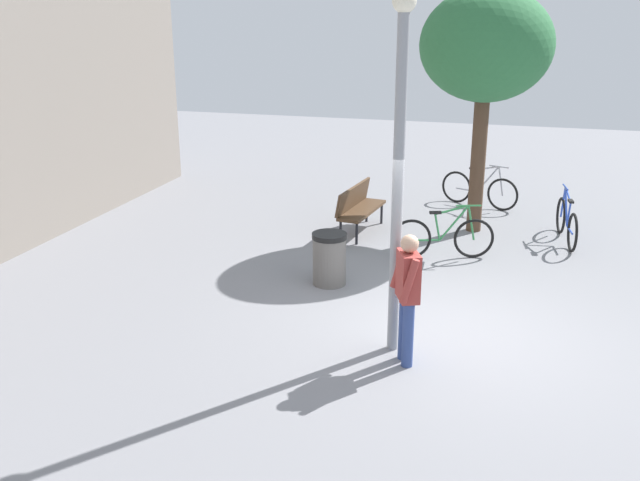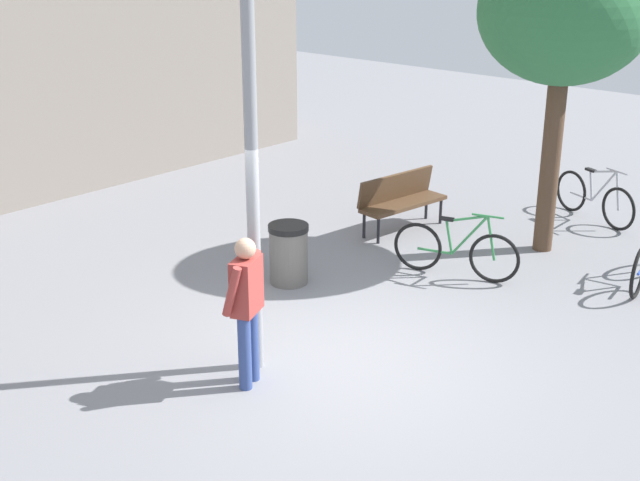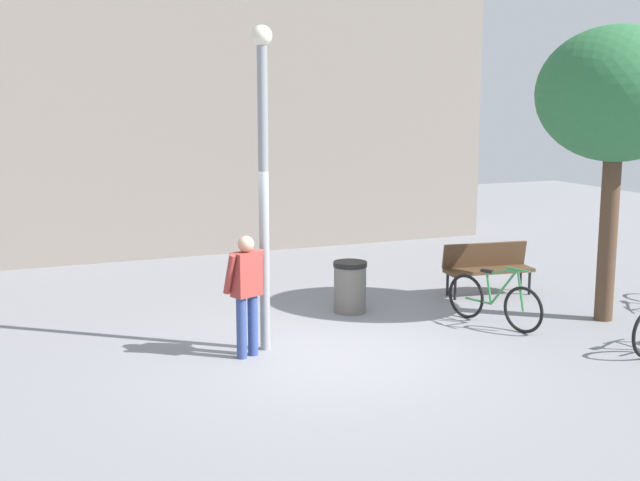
{
  "view_description": "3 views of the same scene",
  "coord_description": "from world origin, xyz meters",
  "px_view_note": "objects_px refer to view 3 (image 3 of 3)",
  "views": [
    {
      "loc": [
        -9.04,
        -0.78,
        4.27
      ],
      "look_at": [
        -0.33,
        1.73,
        1.25
      ],
      "focal_mm": 40.21,
      "sensor_mm": 36.0,
      "label": 1
    },
    {
      "loc": [
        -6.47,
        -5.49,
        4.63
      ],
      "look_at": [
        0.62,
        0.9,
        1.06
      ],
      "focal_mm": 47.36,
      "sensor_mm": 36.0,
      "label": 2
    },
    {
      "loc": [
        -4.33,
        -9.97,
        3.52
      ],
      "look_at": [
        0.44,
        1.43,
        1.34
      ],
      "focal_mm": 46.52,
      "sensor_mm": 36.0,
      "label": 3
    }
  ],
  "objects_px": {
    "park_bench": "(487,264)",
    "bicycle_green": "(494,301)",
    "trash_bin": "(350,287)",
    "lamppost": "(263,167)",
    "plaza_tree": "(616,96)",
    "person_by_lamppost": "(246,287)"
  },
  "relations": [
    {
      "from": "park_bench",
      "to": "trash_bin",
      "type": "relative_size",
      "value": 1.96
    },
    {
      "from": "person_by_lamppost",
      "to": "trash_bin",
      "type": "xyz_separation_m",
      "value": [
        2.28,
        1.6,
        -0.54
      ]
    },
    {
      "from": "lamppost",
      "to": "plaza_tree",
      "type": "bearing_deg",
      "value": -6.31
    },
    {
      "from": "lamppost",
      "to": "trash_bin",
      "type": "distance_m",
      "value": 3.2
    },
    {
      "from": "person_by_lamppost",
      "to": "lamppost",
      "type": "bearing_deg",
      "value": 33.09
    },
    {
      "from": "person_by_lamppost",
      "to": "trash_bin",
      "type": "relative_size",
      "value": 1.98
    },
    {
      "from": "park_bench",
      "to": "bicycle_green",
      "type": "xyz_separation_m",
      "value": [
        -1.05,
        -1.77,
        -0.16
      ]
    },
    {
      "from": "plaza_tree",
      "to": "bicycle_green",
      "type": "relative_size",
      "value": 2.62
    },
    {
      "from": "park_bench",
      "to": "bicycle_green",
      "type": "height_order",
      "value": "bicycle_green"
    },
    {
      "from": "park_bench",
      "to": "plaza_tree",
      "type": "bearing_deg",
      "value": -71.11
    },
    {
      "from": "person_by_lamppost",
      "to": "plaza_tree",
      "type": "bearing_deg",
      "value": -3.81
    },
    {
      "from": "bicycle_green",
      "to": "plaza_tree",
      "type": "bearing_deg",
      "value": -12.49
    },
    {
      "from": "trash_bin",
      "to": "plaza_tree",
      "type": "bearing_deg",
      "value": -29.47
    },
    {
      "from": "lamppost",
      "to": "park_bench",
      "type": "distance_m",
      "value": 5.35
    },
    {
      "from": "plaza_tree",
      "to": "trash_bin",
      "type": "relative_size",
      "value": 5.42
    },
    {
      "from": "trash_bin",
      "to": "bicycle_green",
      "type": "bearing_deg",
      "value": -42.74
    },
    {
      "from": "person_by_lamppost",
      "to": "trash_bin",
      "type": "bearing_deg",
      "value": 35.1
    },
    {
      "from": "person_by_lamppost",
      "to": "bicycle_green",
      "type": "xyz_separation_m",
      "value": [
        3.99,
        0.01,
        -0.58
      ]
    },
    {
      "from": "bicycle_green",
      "to": "trash_bin",
      "type": "bearing_deg",
      "value": 137.26
    },
    {
      "from": "plaza_tree",
      "to": "bicycle_green",
      "type": "height_order",
      "value": "plaza_tree"
    },
    {
      "from": "plaza_tree",
      "to": "person_by_lamppost",
      "type": "bearing_deg",
      "value": 176.19
    },
    {
      "from": "person_by_lamppost",
      "to": "bicycle_green",
      "type": "bearing_deg",
      "value": 0.18
    }
  ]
}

